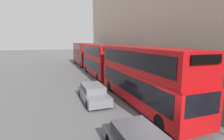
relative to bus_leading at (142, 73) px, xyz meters
The scene contains 5 objects.
bus_leading is the anchor object (origin of this frame).
bus_second_in_queue 12.00m from the bus_leading, 90.00° to the left, with size 2.59×10.09×4.39m.
bus_third_in_queue 24.18m from the bus_leading, 90.00° to the left, with size 2.59×10.82×4.46m.
car_hatchback 4.29m from the bus_leading, 150.12° to the left, with size 1.77×4.66×1.35m.
pedestrian 13.84m from the bus_leading, 77.60° to the left, with size 0.36×0.36×1.74m.
Camera 1 is at (-5.05, -6.51, 4.89)m, focal length 28.00 mm.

